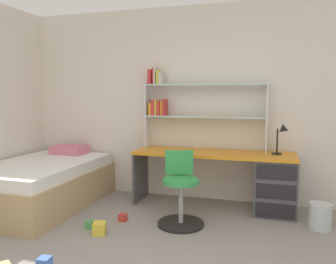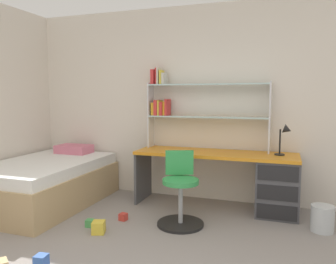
{
  "view_description": "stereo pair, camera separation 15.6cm",
  "coord_description": "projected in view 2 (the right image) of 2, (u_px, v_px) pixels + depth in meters",
  "views": [
    {
      "loc": [
        0.84,
        -1.74,
        1.43
      ],
      "look_at": [
        -0.21,
        1.78,
        1.03
      ],
      "focal_mm": 35.55,
      "sensor_mm": 36.0,
      "label": 1
    },
    {
      "loc": [
        0.99,
        -1.69,
        1.43
      ],
      "look_at": [
        -0.21,
        1.78,
        1.03
      ],
      "focal_mm": 35.55,
      "sensor_mm": 36.0,
      "label": 2
    }
  ],
  "objects": [
    {
      "name": "waste_bin",
      "position": [
        322.0,
        218.0,
        3.52
      ],
      "size": [
        0.24,
        0.24,
        0.28
      ],
      "primitive_type": "cylinder",
      "color": "silver",
      "rests_on": "ground_plane"
    },
    {
      "name": "toy_block_red_4",
      "position": [
        123.0,
        217.0,
        3.84
      ],
      "size": [
        0.09,
        0.09,
        0.08
      ],
      "primitive_type": "cube",
      "rotation": [
        0.0,
        0.0,
        3.0
      ],
      "color": "red",
      "rests_on": "ground_plane"
    },
    {
      "name": "room_shell",
      "position": [
        58.0,
        105.0,
        3.64
      ],
      "size": [
        6.18,
        6.56,
        2.66
      ],
      "color": "silver",
      "rests_on": "ground_plane"
    },
    {
      "name": "bed_platform",
      "position": [
        45.0,
        182.0,
        4.41
      ],
      "size": [
        1.22,
        1.84,
        0.7
      ],
      "color": "tan",
      "rests_on": "ground_plane"
    },
    {
      "name": "toy_block_blue_2",
      "position": [
        41.0,
        261.0,
        2.8
      ],
      "size": [
        0.11,
        0.11,
        0.1
      ],
      "primitive_type": "cube",
      "rotation": [
        0.0,
        0.0,
        0.1
      ],
      "color": "#3860B7",
      "rests_on": "ground_plane"
    },
    {
      "name": "desk_lamp",
      "position": [
        286.0,
        135.0,
        3.95
      ],
      "size": [
        0.2,
        0.17,
        0.38
      ],
      "color": "black",
      "rests_on": "desk"
    },
    {
      "name": "desk",
      "position": [
        258.0,
        179.0,
        4.09
      ],
      "size": [
        2.03,
        0.6,
        0.72
      ],
      "color": "orange",
      "rests_on": "ground_plane"
    },
    {
      "name": "toy_block_yellow_0",
      "position": [
        99.0,
        227.0,
        3.47
      ],
      "size": [
        0.16,
        0.16,
        0.13
      ],
      "primitive_type": "cube",
      "rotation": [
        0.0,
        0.0,
        1.9
      ],
      "color": "gold",
      "rests_on": "ground_plane"
    },
    {
      "name": "swivel_chair",
      "position": [
        180.0,
        196.0,
        3.7
      ],
      "size": [
        0.52,
        0.52,
        0.81
      ],
      "color": "black",
      "rests_on": "ground_plane"
    },
    {
      "name": "bookshelf_hutch",
      "position": [
        190.0,
        103.0,
        4.46
      ],
      "size": [
        1.62,
        0.22,
        1.1
      ],
      "color": "silver",
      "rests_on": "desk"
    },
    {
      "name": "toy_block_green_5",
      "position": [
        90.0,
        223.0,
        3.65
      ],
      "size": [
        0.09,
        0.09,
        0.08
      ],
      "primitive_type": "cube",
      "rotation": [
        0.0,
        0.0,
        0.15
      ],
      "color": "#479E51",
      "rests_on": "ground_plane"
    }
  ]
}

